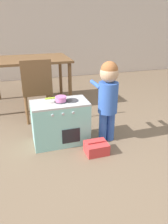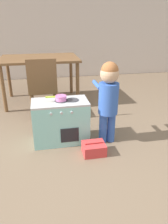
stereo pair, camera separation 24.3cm
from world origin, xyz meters
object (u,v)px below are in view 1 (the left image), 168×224
(play_kitchen, at_px, (60,122))
(toy_basket, at_px, (96,148))
(child_figure, at_px, (108,93))
(dining_chair_near, at_px, (37,89))
(dining_table, at_px, (30,64))
(toy_pot, at_px, (60,98))

(play_kitchen, xyz_separation_m, toy_basket, (0.31, -0.34, -0.19))
(child_figure, xyz_separation_m, dining_chair_near, (-0.69, 0.80, -0.13))
(dining_table, relative_size, dining_chair_near, 1.44)
(play_kitchen, relative_size, child_figure, 0.67)
(child_figure, distance_m, toy_basket, 0.61)
(toy_basket, bearing_deg, play_kitchen, 132.24)
(play_kitchen, relative_size, toy_pot, 2.71)
(toy_pot, distance_m, dining_table, 1.41)
(toy_basket, distance_m, dining_chair_near, 1.20)
(play_kitchen, relative_size, dining_table, 0.50)
(toy_pot, height_order, toy_basket, toy_pot)
(child_figure, relative_size, dining_chair_near, 1.08)
(dining_table, height_order, dining_chair_near, dining_chair_near)
(toy_pot, xyz_separation_m, child_figure, (0.51, -0.12, 0.05))
(child_figure, distance_m, dining_chair_near, 1.06)
(child_figure, xyz_separation_m, dining_table, (-0.70, 1.51, 0.07))
(toy_pot, bearing_deg, toy_basket, -48.85)
(toy_pot, bearing_deg, dining_table, 98.14)
(play_kitchen, distance_m, toy_basket, 0.50)
(child_figure, relative_size, dining_table, 0.75)
(play_kitchen, height_order, toy_basket, play_kitchen)
(play_kitchen, bearing_deg, dining_chair_near, 104.07)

